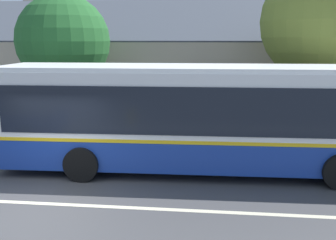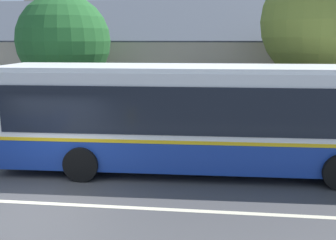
{
  "view_description": "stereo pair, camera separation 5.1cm",
  "coord_description": "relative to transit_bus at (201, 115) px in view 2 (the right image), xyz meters",
  "views": [
    {
      "loc": [
        4.08,
        -8.19,
        3.97
      ],
      "look_at": [
        2.8,
        3.6,
        1.4
      ],
      "focal_mm": 40.0,
      "sensor_mm": 36.0,
      "label": 1
    },
    {
      "loc": [
        4.13,
        -8.18,
        3.97
      ],
      "look_at": [
        2.8,
        3.6,
        1.4
      ],
      "focal_mm": 40.0,
      "sensor_mm": 36.0,
      "label": 2
    }
  ],
  "objects": [
    {
      "name": "street_tree_secondary",
      "position": [
        -5.73,
        3.96,
        2.14
      ],
      "size": [
        3.78,
        3.78,
        5.78
      ],
      "color": "#4C3828",
      "rests_on": "ground"
    },
    {
      "name": "ground_plane",
      "position": [
        -3.88,
        -2.9,
        -1.72
      ],
      "size": [
        300.0,
        300.0,
        0.0
      ],
      "primitive_type": "plane",
      "color": "#424244"
    },
    {
      "name": "sidewalk_far",
      "position": [
        -3.88,
        3.1,
        -1.65
      ],
      "size": [
        60.0,
        3.0,
        0.15
      ],
      "primitive_type": "cube",
      "color": "gray",
      "rests_on": "ground"
    },
    {
      "name": "transit_bus",
      "position": [
        0.0,
        0.0,
        0.0
      ],
      "size": [
        12.32,
        2.99,
        3.2
      ],
      "color": "navy",
      "rests_on": "ground"
    },
    {
      "name": "community_building",
      "position": [
        -3.12,
        11.03,
        0.33
      ],
      "size": [
        28.56,
        9.33,
        7.2
      ],
      "color": "tan",
      "rests_on": "ground"
    },
    {
      "name": "lane_divider_stripe",
      "position": [
        -3.88,
        -2.9,
        -1.72
      ],
      "size": [
        60.0,
        0.16,
        0.01
      ],
      "primitive_type": "cube",
      "color": "beige",
      "rests_on": "ground"
    },
    {
      "name": "bench_by_building",
      "position": [
        -5.32,
        2.62,
        -1.14
      ],
      "size": [
        1.85,
        0.51,
        0.94
      ],
      "color": "brown",
      "rests_on": "sidewalk_far"
    },
    {
      "name": "street_tree_primary",
      "position": [
        4.46,
        4.15,
        2.75
      ],
      "size": [
        4.56,
        4.56,
        6.9
      ],
      "color": "#4C3828",
      "rests_on": "ground"
    }
  ]
}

